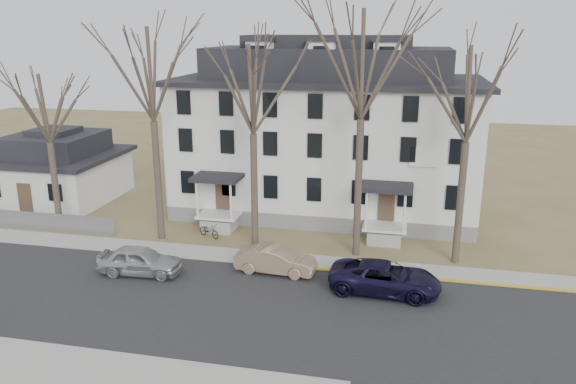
% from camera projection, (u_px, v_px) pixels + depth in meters
% --- Properties ---
extents(ground, '(120.00, 120.00, 0.00)m').
position_uv_depth(ground, '(309.00, 341.00, 23.30)').
color(ground, olive).
rests_on(ground, ground).
extents(main_road, '(120.00, 10.00, 0.04)m').
position_uv_depth(main_road, '(317.00, 318.00, 25.18)').
color(main_road, '#27272A').
rests_on(main_road, ground).
extents(far_sidewalk, '(120.00, 2.00, 0.08)m').
position_uv_depth(far_sidewalk, '(334.00, 265.00, 30.81)').
color(far_sidewalk, '#A09F97').
rests_on(far_sidewalk, ground).
extents(yellow_curb, '(14.00, 0.25, 0.06)m').
position_uv_depth(yellow_curb, '(428.00, 280.00, 28.95)').
color(yellow_curb, gold).
rests_on(yellow_curb, ground).
extents(boarding_house, '(20.80, 12.36, 12.05)m').
position_uv_depth(boarding_house, '(327.00, 134.00, 39.03)').
color(boarding_house, slate).
rests_on(boarding_house, ground).
extents(small_house, '(8.70, 8.70, 5.00)m').
position_uv_depth(small_house, '(58.00, 170.00, 42.11)').
color(small_house, silver).
rests_on(small_house, ground).
extents(fence, '(14.00, 0.06, 1.20)m').
position_uv_depth(fence, '(17.00, 228.00, 36.45)').
color(fence, gray).
rests_on(fence, ground).
extents(tree_far_left, '(8.40, 8.40, 13.72)m').
position_uv_depth(tree_far_left, '(150.00, 68.00, 31.80)').
color(tree_far_left, '#473B31').
rests_on(tree_far_left, ground).
extents(tree_mid_left, '(7.80, 7.80, 12.74)m').
position_uv_depth(tree_mid_left, '(252.00, 83.00, 30.80)').
color(tree_mid_left, '#473B31').
rests_on(tree_mid_left, ground).
extents(tree_center, '(9.00, 9.00, 14.70)m').
position_uv_depth(tree_center, '(363.00, 56.00, 29.17)').
color(tree_center, '#473B31').
rests_on(tree_center, ground).
extents(tree_mid_right, '(7.80, 7.80, 12.74)m').
position_uv_depth(tree_mid_right, '(471.00, 87.00, 28.47)').
color(tree_mid_right, '#473B31').
rests_on(tree_mid_right, ground).
extents(tree_bungalow, '(6.60, 6.60, 10.78)m').
position_uv_depth(tree_bungalow, '(45.00, 104.00, 33.84)').
color(tree_bungalow, '#473B31').
rests_on(tree_bungalow, ground).
extents(car_silver, '(4.51, 2.07, 1.50)m').
position_uv_depth(car_silver, '(140.00, 261.00, 29.43)').
color(car_silver, '#A4A7A9').
rests_on(car_silver, ground).
extents(car_tan, '(4.32, 1.72, 1.40)m').
position_uv_depth(car_tan, '(276.00, 261.00, 29.63)').
color(car_tan, '#98795F').
rests_on(car_tan, ground).
extents(car_navy, '(5.53, 2.79, 1.50)m').
position_uv_depth(car_navy, '(385.00, 278.00, 27.40)').
color(car_navy, black).
rests_on(car_navy, ground).
extents(bicycle_left, '(1.74, 1.27, 0.87)m').
position_uv_depth(bicycle_left, '(209.00, 231.00, 34.67)').
color(bicycle_left, black).
rests_on(bicycle_left, ground).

